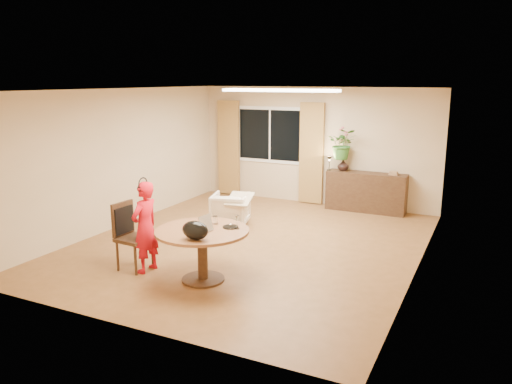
% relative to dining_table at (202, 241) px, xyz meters
% --- Properties ---
extents(floor, '(6.50, 6.50, 0.00)m').
position_rel_dining_table_xyz_m(floor, '(-0.10, 1.71, -0.58)').
color(floor, brown).
rests_on(floor, ground).
extents(ceiling, '(6.50, 6.50, 0.00)m').
position_rel_dining_table_xyz_m(ceiling, '(-0.10, 1.71, 2.02)').
color(ceiling, white).
rests_on(ceiling, wall_back).
extents(wall_back, '(5.50, 0.00, 5.50)m').
position_rel_dining_table_xyz_m(wall_back, '(-0.10, 4.96, 0.72)').
color(wall_back, tan).
rests_on(wall_back, floor).
extents(wall_left, '(0.00, 6.50, 6.50)m').
position_rel_dining_table_xyz_m(wall_left, '(-2.85, 1.71, 0.72)').
color(wall_left, tan).
rests_on(wall_left, floor).
extents(wall_right, '(0.00, 6.50, 6.50)m').
position_rel_dining_table_xyz_m(wall_right, '(2.65, 1.71, 0.72)').
color(wall_right, tan).
rests_on(wall_right, floor).
extents(window, '(1.70, 0.03, 1.30)m').
position_rel_dining_table_xyz_m(window, '(-1.20, 4.95, 0.92)').
color(window, white).
rests_on(window, wall_back).
extents(curtain_left, '(0.55, 0.08, 2.25)m').
position_rel_dining_table_xyz_m(curtain_left, '(-2.25, 4.87, 0.56)').
color(curtain_left, brown).
rests_on(curtain_left, wall_back).
extents(curtain_right, '(0.55, 0.08, 2.25)m').
position_rel_dining_table_xyz_m(curtain_right, '(-0.15, 4.87, 0.56)').
color(curtain_right, brown).
rests_on(curtain_right, wall_back).
extents(ceiling_panel, '(2.20, 0.35, 0.05)m').
position_rel_dining_table_xyz_m(ceiling_panel, '(-0.10, 2.91, 1.98)').
color(ceiling_panel, white).
rests_on(ceiling_panel, ceiling).
extents(dining_table, '(1.30, 1.30, 0.74)m').
position_rel_dining_table_xyz_m(dining_table, '(0.00, 0.00, 0.00)').
color(dining_table, brown).
rests_on(dining_table, floor).
extents(dining_chair, '(0.51, 0.47, 1.00)m').
position_rel_dining_table_xyz_m(dining_chair, '(-1.13, -0.07, -0.08)').
color(dining_chair, '#311B10').
rests_on(dining_chair, floor).
extents(child, '(0.51, 0.35, 1.35)m').
position_rel_dining_table_xyz_m(child, '(-0.93, -0.06, 0.09)').
color(child, red).
rests_on(child, floor).
extents(laptop, '(0.40, 0.29, 0.24)m').
position_rel_dining_table_xyz_m(laptop, '(-0.06, -0.04, 0.28)').
color(laptop, '#B7B7BC').
rests_on(laptop, dining_table).
extents(tumbler, '(0.08, 0.08, 0.11)m').
position_rel_dining_table_xyz_m(tumbler, '(0.02, 0.33, 0.21)').
color(tumbler, white).
rests_on(tumbler, dining_table).
extents(wine_glass, '(0.09, 0.09, 0.19)m').
position_rel_dining_table_xyz_m(wine_glass, '(0.41, 0.25, 0.26)').
color(wine_glass, white).
rests_on(wine_glass, dining_table).
extents(pot_lid, '(0.25, 0.25, 0.04)m').
position_rel_dining_table_xyz_m(pot_lid, '(0.30, 0.26, 0.18)').
color(pot_lid, white).
rests_on(pot_lid, dining_table).
extents(handbag, '(0.40, 0.27, 0.25)m').
position_rel_dining_table_xyz_m(handbag, '(0.15, -0.40, 0.28)').
color(handbag, black).
rests_on(handbag, dining_table).
extents(armchair, '(0.83, 0.85, 0.63)m').
position_rel_dining_table_xyz_m(armchair, '(-0.95, 2.55, -0.27)').
color(armchair, beige).
rests_on(armchair, floor).
extents(throw, '(0.54, 0.62, 0.03)m').
position_rel_dining_table_xyz_m(throw, '(-0.71, 2.47, 0.06)').
color(throw, beige).
rests_on(throw, armchair).
extents(sideboard, '(1.67, 0.41, 0.84)m').
position_rel_dining_table_xyz_m(sideboard, '(1.15, 4.72, -0.17)').
color(sideboard, '#311B10').
rests_on(sideboard, floor).
extents(vase, '(0.29, 0.29, 0.25)m').
position_rel_dining_table_xyz_m(vase, '(0.63, 4.72, 0.38)').
color(vase, black).
rests_on(vase, sideboard).
extents(bouquet, '(0.70, 0.64, 0.66)m').
position_rel_dining_table_xyz_m(bouquet, '(0.60, 4.72, 0.83)').
color(bouquet, '#345E23').
rests_on(bouquet, vase).
extents(book_stack, '(0.21, 0.18, 0.07)m').
position_rel_dining_table_xyz_m(book_stack, '(1.70, 4.72, 0.29)').
color(book_stack, '#8E6B48').
rests_on(book_stack, sideboard).
extents(desk_lamp, '(0.16, 0.16, 0.32)m').
position_rel_dining_table_xyz_m(desk_lamp, '(0.33, 4.67, 0.41)').
color(desk_lamp, black).
rests_on(desk_lamp, sideboard).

